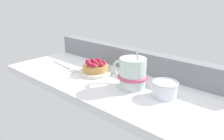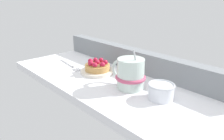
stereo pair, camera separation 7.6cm
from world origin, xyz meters
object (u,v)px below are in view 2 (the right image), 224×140
dessert_plate (98,71)px  sugar_bowl (161,91)px  coffee_mug (129,74)px  dessert_fork (70,65)px  raspberry_tart (97,66)px

dessert_plate → sugar_bowl: size_ratio=1.64×
coffee_mug → sugar_bowl: (11.10, 1.46, -2.23)cm
coffee_mug → dessert_fork: (-31.78, -1.59, -4.35)cm
dessert_fork → coffee_mug: bearing=2.9°
dessert_plate → dessert_fork: (-14.30, -3.08, -0.19)cm
sugar_bowl → raspberry_tart: bearing=-180.0°
dessert_plate → raspberry_tart: bearing=-67.4°
dessert_fork → dessert_plate: bearing=12.1°
coffee_mug → dessert_fork: 32.12cm
dessert_plate → coffee_mug: bearing=-4.8°
dessert_plate → raspberry_tart: raspberry_tart is taller
dessert_plate → sugar_bowl: sugar_bowl is taller
raspberry_tart → dessert_fork: raspberry_tart is taller
dessert_plate → dessert_fork: 14.63cm
coffee_mug → dessert_plate: bearing=175.2°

